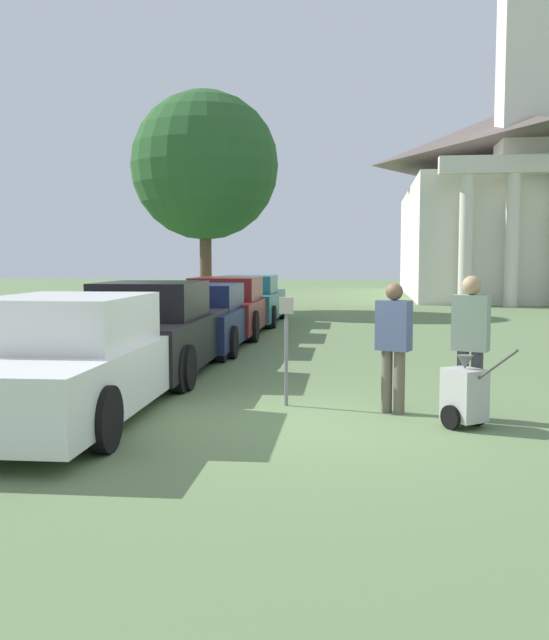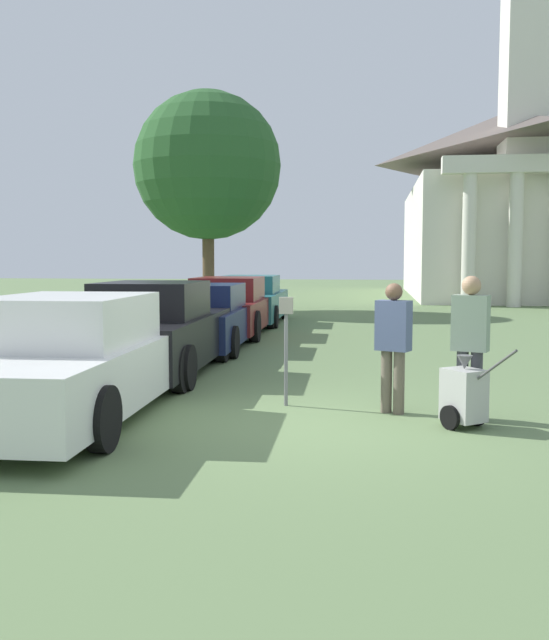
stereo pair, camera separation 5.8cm
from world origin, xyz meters
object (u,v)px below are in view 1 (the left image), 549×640
parked_car_navy (202,319)px  church (499,189)px  parked_car_black (154,332)px  parking_meter (286,331)px  parked_car_white (75,361)px  person_worker (394,340)px  parked_car_maroon (228,308)px  equipment_cart (465,394)px  person_supervisor (471,338)px  parked_car_teal (249,301)px

parked_car_navy → church: church is taller
parked_car_black → parking_meter: 3.41m
parked_car_navy → parked_car_white: bearing=-91.6°
parked_car_white → person_worker: person_worker is taller
parked_car_maroon → equipment_cart: parked_car_maroon is taller
parked_car_white → parked_car_navy: bearing=88.4°
parked_car_white → person_worker: size_ratio=3.20×
parked_car_black → person_supervisor: 5.60m
parked_car_maroon → parked_car_teal: bearing=88.4°
parked_car_navy → person_worker: bearing=-58.8°
parked_car_maroon → person_supervisor: bearing=-64.2°
person_worker → parked_car_white: bearing=35.1°
parked_car_teal → equipment_cart: size_ratio=5.07×
parked_car_black → church: 29.35m
parked_car_navy → parking_meter: bearing=-68.1°
parked_car_navy → person_supervisor: bearing=-54.5°
equipment_cart → church: church is taller
parked_car_maroon → parked_car_teal: size_ratio=1.05×
parked_car_black → equipment_cart: 5.72m
parked_car_teal → person_supervisor: person_supervisor is taller
parking_meter → parked_car_white: bearing=-158.4°
parked_car_white → person_supervisor: size_ratio=3.01×
parking_meter → person_worker: 1.42m
parking_meter → person_worker: (1.39, -0.28, -0.07)m
parking_meter → equipment_cart: bearing=-23.8°
parked_car_black → church: bearing=67.6°
equipment_cart → parked_car_navy: bearing=88.0°
equipment_cart → church: 31.25m
parking_meter → person_worker: size_ratio=0.88×
parked_car_teal → church: church is taller
person_worker → parking_meter: bearing=13.4°
church → person_supervisor: bearing=-100.4°
parked_car_white → equipment_cart: 4.70m
equipment_cart → parked_car_teal: bearing=72.9°
person_supervisor → parked_car_navy: bearing=-32.1°
person_worker → person_supervisor: (0.90, -0.30, 0.07)m
parked_car_white → person_worker: bearing=8.8°
person_supervisor → equipment_cart: size_ratio=1.75×
parked_car_black → parked_car_maroon: parked_car_black is taller
parked_car_black → person_worker: bearing=-35.1°
parking_meter → church: bearing=75.2°
parked_car_black → parked_car_teal: 9.71m
parked_car_teal → equipment_cart: bearing=-71.7°
parked_car_teal → parking_meter: 12.27m
parked_car_maroon → person_supervisor: (4.80, -9.24, 0.31)m
parking_meter → person_supervisor: (2.29, -0.58, -0.00)m
parking_meter → parked_car_black: bearing=137.5°
parked_car_black → person_supervisor: person_supervisor is taller
person_worker → parked_car_navy: bearing=-32.4°
parked_car_maroon → person_supervisor: 10.42m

